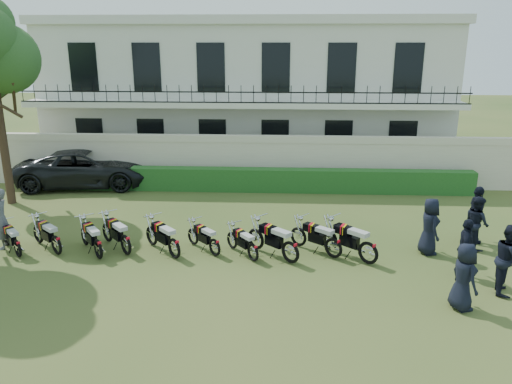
{
  "coord_description": "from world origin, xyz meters",
  "views": [
    {
      "loc": [
        1.84,
        -13.56,
        6.2
      ],
      "look_at": [
        1.0,
        2.31,
        1.42
      ],
      "focal_mm": 35.0,
      "sensor_mm": 36.0,
      "label": 1
    }
  ],
  "objects_px": {
    "officer_2": "(465,248)",
    "motorcycle_8": "(334,243)",
    "motorcycle_0": "(17,244)",
    "officer_4": "(477,223)",
    "motorcycle_5": "(215,243)",
    "motorcycle_9": "(369,247)",
    "officer_1": "(509,259)",
    "motorcycle_4": "(174,244)",
    "inspector": "(1,219)",
    "motorcycle_2": "(98,244)",
    "officer_3": "(429,226)",
    "motorcycle_1": "(56,240)",
    "motorcycle_3": "(126,240)",
    "motorcycle_6": "(253,248)",
    "suv": "(87,168)",
    "officer_0": "(464,277)",
    "motorcycle_7": "(291,247)",
    "officer_5": "(476,215)"
  },
  "relations": [
    {
      "from": "motorcycle_7",
      "to": "motorcycle_9",
      "type": "height_order",
      "value": "motorcycle_9"
    },
    {
      "from": "officer_2",
      "to": "officer_5",
      "type": "height_order",
      "value": "officer_5"
    },
    {
      "from": "officer_0",
      "to": "motorcycle_7",
      "type": "bearing_deg",
      "value": 43.85
    },
    {
      "from": "motorcycle_5",
      "to": "officer_0",
      "type": "distance_m",
      "value": 6.94
    },
    {
      "from": "motorcycle_2",
      "to": "officer_1",
      "type": "bearing_deg",
      "value": -45.21
    },
    {
      "from": "motorcycle_9",
      "to": "officer_0",
      "type": "height_order",
      "value": "officer_0"
    },
    {
      "from": "suv",
      "to": "officer_0",
      "type": "distance_m",
      "value": 16.55
    },
    {
      "from": "motorcycle_6",
      "to": "inspector",
      "type": "xyz_separation_m",
      "value": [
        -7.88,
        0.64,
        0.54
      ]
    },
    {
      "from": "motorcycle_4",
      "to": "officer_4",
      "type": "relative_size",
      "value": 0.88
    },
    {
      "from": "motorcycle_0",
      "to": "officer_0",
      "type": "bearing_deg",
      "value": -54.83
    },
    {
      "from": "officer_0",
      "to": "officer_1",
      "type": "xyz_separation_m",
      "value": [
        1.43,
        0.9,
        0.08
      ]
    },
    {
      "from": "motorcycle_2",
      "to": "motorcycle_4",
      "type": "height_order",
      "value": "motorcycle_4"
    },
    {
      "from": "officer_1",
      "to": "motorcycle_4",
      "type": "bearing_deg",
      "value": 97.07
    },
    {
      "from": "motorcycle_5",
      "to": "suv",
      "type": "bearing_deg",
      "value": 88.57
    },
    {
      "from": "motorcycle_1",
      "to": "motorcycle_0",
      "type": "bearing_deg",
      "value": 144.15
    },
    {
      "from": "motorcycle_4",
      "to": "inspector",
      "type": "height_order",
      "value": "inspector"
    },
    {
      "from": "suv",
      "to": "officer_5",
      "type": "distance_m",
      "value": 16.02
    },
    {
      "from": "motorcycle_7",
      "to": "motorcycle_0",
      "type": "bearing_deg",
      "value": 132.64
    },
    {
      "from": "motorcycle_0",
      "to": "officer_4",
      "type": "bearing_deg",
      "value": -38.02
    },
    {
      "from": "motorcycle_1",
      "to": "suv",
      "type": "distance_m",
      "value": 7.8
    },
    {
      "from": "motorcycle_3",
      "to": "inspector",
      "type": "relative_size",
      "value": 0.79
    },
    {
      "from": "motorcycle_7",
      "to": "motorcycle_1",
      "type": "bearing_deg",
      "value": 130.62
    },
    {
      "from": "officer_2",
      "to": "motorcycle_8",
      "type": "bearing_deg",
      "value": 89.41
    },
    {
      "from": "motorcycle_0",
      "to": "officer_4",
      "type": "xyz_separation_m",
      "value": [
        13.92,
        1.47,
        0.41
      ]
    },
    {
      "from": "motorcycle_2",
      "to": "motorcycle_3",
      "type": "bearing_deg",
      "value": -12.81
    },
    {
      "from": "motorcycle_1",
      "to": "motorcycle_3",
      "type": "distance_m",
      "value": 2.11
    },
    {
      "from": "officer_3",
      "to": "officer_4",
      "type": "bearing_deg",
      "value": -82.17
    },
    {
      "from": "officer_1",
      "to": "officer_4",
      "type": "relative_size",
      "value": 1.09
    },
    {
      "from": "motorcycle_0",
      "to": "motorcycle_1",
      "type": "distance_m",
      "value": 1.11
    },
    {
      "from": "officer_5",
      "to": "officer_0",
      "type": "bearing_deg",
      "value": 161.73
    },
    {
      "from": "officer_5",
      "to": "officer_1",
      "type": "bearing_deg",
      "value": 177.98
    },
    {
      "from": "officer_4",
      "to": "motorcycle_2",
      "type": "bearing_deg",
      "value": 87.18
    },
    {
      "from": "motorcycle_3",
      "to": "motorcycle_7",
      "type": "bearing_deg",
      "value": -46.3
    },
    {
      "from": "motorcycle_3",
      "to": "officer_5",
      "type": "bearing_deg",
      "value": -33.95
    },
    {
      "from": "motorcycle_3",
      "to": "officer_4",
      "type": "distance_m",
      "value": 10.8
    },
    {
      "from": "motorcycle_4",
      "to": "motorcycle_9",
      "type": "xyz_separation_m",
      "value": [
        5.69,
        -0.09,
        0.04
      ]
    },
    {
      "from": "motorcycle_8",
      "to": "officer_2",
      "type": "relative_size",
      "value": 0.93
    },
    {
      "from": "motorcycle_6",
      "to": "officer_5",
      "type": "height_order",
      "value": "officer_5"
    },
    {
      "from": "motorcycle_9",
      "to": "officer_1",
      "type": "height_order",
      "value": "officer_1"
    },
    {
      "from": "suv",
      "to": "officer_3",
      "type": "height_order",
      "value": "officer_3"
    },
    {
      "from": "motorcycle_5",
      "to": "motorcycle_8",
      "type": "distance_m",
      "value": 3.56
    },
    {
      "from": "motorcycle_4",
      "to": "motorcycle_7",
      "type": "distance_m",
      "value": 3.44
    },
    {
      "from": "motorcycle_0",
      "to": "officer_3",
      "type": "xyz_separation_m",
      "value": [
        12.34,
        1.0,
        0.44
      ]
    },
    {
      "from": "officer_0",
      "to": "officer_3",
      "type": "bearing_deg",
      "value": -18.18
    },
    {
      "from": "motorcycle_5",
      "to": "officer_1",
      "type": "relative_size",
      "value": 0.69
    },
    {
      "from": "motorcycle_6",
      "to": "officer_1",
      "type": "height_order",
      "value": "officer_1"
    },
    {
      "from": "motorcycle_6",
      "to": "officer_2",
      "type": "relative_size",
      "value": 0.83
    },
    {
      "from": "motorcycle_2",
      "to": "officer_2",
      "type": "relative_size",
      "value": 0.94
    },
    {
      "from": "motorcycle_1",
      "to": "officer_4",
      "type": "bearing_deg",
      "value": -43.45
    },
    {
      "from": "motorcycle_5",
      "to": "motorcycle_9",
      "type": "height_order",
      "value": "motorcycle_9"
    }
  ]
}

